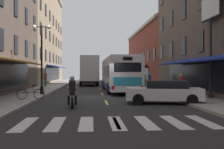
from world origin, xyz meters
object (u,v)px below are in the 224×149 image
billboard_sign (211,19)px  pedestrian_mid (145,80)px  motorcycle_rider (72,94)px  street_lamp_twin (42,56)px  sedan_mid (90,79)px  pedestrian_far (181,85)px  box_truck (89,70)px  transit_bus (119,74)px  bicycle_near (31,94)px  pedestrian_rear (149,79)px  pedestrian_near (45,79)px  sedan_near (165,92)px

billboard_sign → pedestrian_mid: bearing=99.5°
billboard_sign → pedestrian_mid: billboard_sign is taller
motorcycle_rider → street_lamp_twin: street_lamp_twin is taller
sedan_mid → pedestrian_mid: pedestrian_mid is taller
motorcycle_rider → pedestrian_far: 8.57m
box_truck → sedan_mid: size_ratio=1.76×
box_truck → pedestrian_far: 19.51m
billboard_sign → street_lamp_twin: (-11.83, 3.81, -2.26)m
pedestrian_far → transit_bus: bearing=68.7°
billboard_sign → bicycle_near: bearing=-178.5°
billboard_sign → pedestrian_rear: bearing=95.1°
billboard_sign → motorcycle_rider: (-8.98, -3.20, -4.68)m
billboard_sign → pedestrian_rear: 14.31m
sedan_mid → pedestrian_near: 14.48m
transit_bus → pedestrian_rear: bearing=51.2°
billboard_sign → pedestrian_rear: billboard_sign is taller
box_truck → sedan_near: box_truck is taller
transit_bus → street_lamp_twin: size_ratio=2.23×
bicycle_near → pedestrian_far: size_ratio=1.09×
sedan_mid → pedestrian_mid: bearing=-68.7°
sedan_near → pedestrian_mid: bearing=83.4°
motorcycle_rider → sedan_mid: bearing=88.7°
box_truck → pedestrian_mid: size_ratio=4.98×
bicycle_near → box_truck: bearing=80.2°
motorcycle_rider → pedestrian_mid: 16.89m
motorcycle_rider → billboard_sign: bearing=19.6°
pedestrian_near → pedestrian_far: pedestrian_near is taller
bicycle_near → pedestrian_near: pedestrian_near is taller
sedan_mid → street_lamp_twin: (-3.55, -24.40, 2.41)m
pedestrian_far → box_truck: bearing=61.5°
pedestrian_mid → street_lamp_twin: 13.08m
pedestrian_rear → box_truck: bearing=117.2°
box_truck → motorcycle_rider: size_ratio=3.85×
pedestrian_mid → billboard_sign: bearing=-128.8°
pedestrian_mid → pedestrian_near: bearing=119.5°
box_truck → pedestrian_rear: bearing=-39.6°
bicycle_near → pedestrian_rear: size_ratio=1.05×
sedan_mid → pedestrian_mid: 17.19m
sedan_near → street_lamp_twin: size_ratio=0.86×
billboard_sign → transit_bus: size_ratio=0.57×
transit_bus → sedan_near: 10.56m
sedan_near → bicycle_near: size_ratio=2.69×
billboard_sign → motorcycle_rider: size_ratio=3.33×
sedan_mid → motorcycle_rider: 31.41m
pedestrian_near → pedestrian_far: (11.80, -13.49, -0.14)m
motorcycle_rider → sedan_near: bearing=13.0°
box_truck → motorcycle_rider: bearing=-91.6°
transit_bus → sedan_mid: 20.05m
transit_bus → pedestrian_mid: size_ratio=7.50×
bicycle_near → pedestrian_far: pedestrian_far is taller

